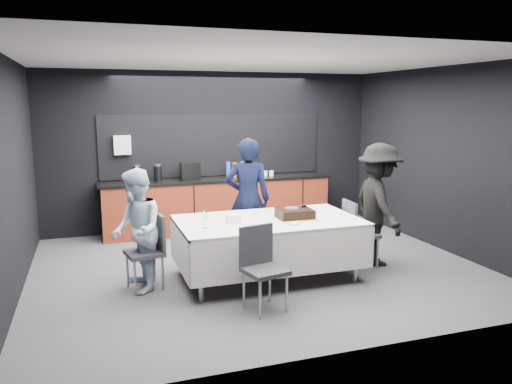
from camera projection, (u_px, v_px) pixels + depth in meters
ground at (258, 268)px, 6.91m from camera, size 6.00×6.00×0.00m
room_shell at (258, 133)px, 6.58m from camera, size 6.04×5.04×2.82m
kitchenette at (217, 200)px, 8.87m from camera, size 4.10×0.64×2.05m
party_table at (268, 230)px, 6.42m from camera, size 2.32×1.32×0.78m
cake_assembly at (295, 213)px, 6.45m from camera, size 0.49×0.40×0.16m
plate_stack at (233, 218)px, 6.22m from camera, size 0.20×0.20×0.10m
loose_plate_near at (243, 228)px, 5.93m from camera, size 0.21×0.21×0.01m
loose_plate_right_a at (310, 212)px, 6.83m from camera, size 0.20×0.20×0.01m
loose_plate_right_b at (332, 219)px, 6.37m from camera, size 0.22×0.22×0.01m
loose_plate_far at (263, 213)px, 6.74m from camera, size 0.21×0.21×0.01m
fork_pile at (294, 224)px, 6.10m from camera, size 0.17×0.15×0.02m
champagne_flute at (205, 215)px, 5.90m from camera, size 0.06×0.06×0.22m
chair_left at (150, 245)px, 6.09m from camera, size 0.49×0.49×0.92m
chair_right at (356, 229)px, 6.90m from camera, size 0.45×0.45×0.92m
chair_near at (261, 262)px, 5.47m from camera, size 0.50×0.50×0.92m
person_center at (248, 199)px, 7.20m from camera, size 0.74×0.60×1.76m
person_left at (136, 231)px, 5.95m from camera, size 0.62×0.76×1.49m
person_right at (379, 204)px, 6.95m from camera, size 0.77×1.18×1.71m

